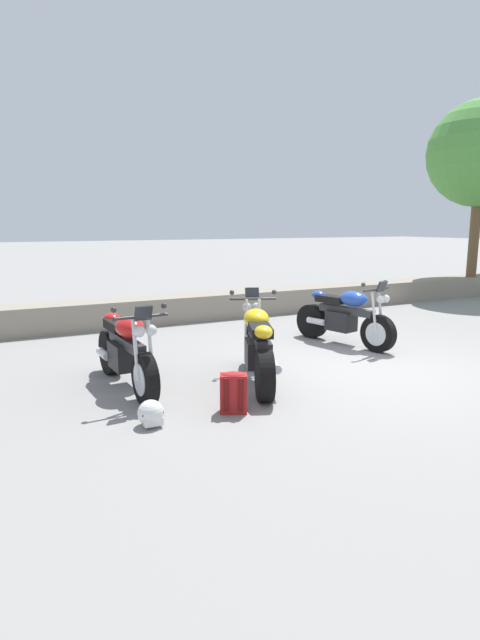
{
  "coord_description": "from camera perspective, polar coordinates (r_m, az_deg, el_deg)",
  "views": [
    {
      "loc": [
        -4.83,
        -5.49,
        2.08
      ],
      "look_at": [
        -1.42,
        1.2,
        0.65
      ],
      "focal_mm": 28.39,
      "sensor_mm": 36.0,
      "label": 1
    }
  ],
  "objects": [
    {
      "name": "ground_plane",
      "position": [
        7.6,
        13.86,
        -5.42
      ],
      "size": [
        120.0,
        120.0,
        0.0
      ],
      "primitive_type": "plane",
      "color": "gray"
    },
    {
      "name": "rider_helmet",
      "position": [
        5.43,
        -9.99,
        -10.34
      ],
      "size": [
        0.28,
        0.28,
        0.28
      ],
      "color": "silver",
      "rests_on": "ground"
    },
    {
      "name": "stone_wall",
      "position": [
        11.51,
        -1.83,
        1.75
      ],
      "size": [
        36.0,
        0.8,
        0.55
      ],
      "primitive_type": "cube",
      "color": "gray",
      "rests_on": "ground"
    },
    {
      "name": "rider_backpack",
      "position": [
        5.69,
        -0.74,
        -8.04
      ],
      "size": [
        0.35,
        0.33,
        0.47
      ],
      "color": "#A31E1E",
      "rests_on": "ground"
    },
    {
      "name": "motorcycle_red_near_left",
      "position": [
        6.6,
        -12.71,
        -3.47
      ],
      "size": [
        0.67,
        2.07,
        1.18
      ],
      "color": "black",
      "rests_on": "ground"
    },
    {
      "name": "motorcycle_blue_far_right",
      "position": [
        8.96,
        11.71,
        0.3
      ],
      "size": [
        0.84,
        2.04,
        1.18
      ],
      "color": "black",
      "rests_on": "ground"
    },
    {
      "name": "motorcycle_yellow_centre",
      "position": [
        6.7,
        2.01,
        -2.99
      ],
      "size": [
        1.03,
        1.97,
        1.18
      ],
      "color": "black",
      "rests_on": "ground"
    }
  ]
}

